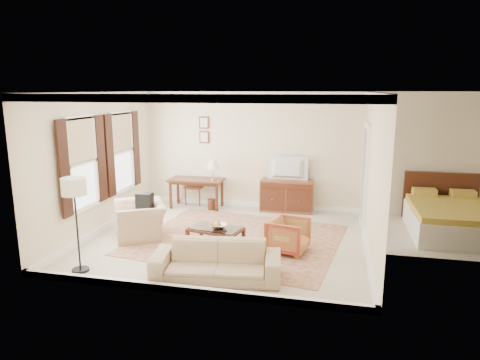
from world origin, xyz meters
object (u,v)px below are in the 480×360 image
at_px(sofa, 216,255).
at_px(striped_armchair, 288,234).
at_px(tv, 287,161).
at_px(sideboard, 287,196).
at_px(writing_desk, 196,183).
at_px(club_armchair, 140,214).
at_px(coffee_table, 216,232).

bearing_deg(sofa, striped_armchair, 46.99).
bearing_deg(striped_armchair, tv, 19.79).
distance_m(sideboard, tv, 0.86).
xyz_separation_m(writing_desk, sofa, (1.63, -3.92, -0.24)).
relative_size(striped_armchair, club_armchair, 0.64).
relative_size(sideboard, tv, 1.35).
height_order(coffee_table, striped_armchair, striped_armchair).
height_order(sideboard, sofa, sofa).
height_order(sideboard, striped_armchair, sideboard).
xyz_separation_m(striped_armchair, club_armchair, (-3.03, 0.19, 0.12)).
distance_m(coffee_table, striped_armchair, 1.36).
distance_m(coffee_table, club_armchair, 1.71).
height_order(writing_desk, sideboard, sideboard).
height_order(sideboard, tv, tv).
height_order(striped_armchair, club_armchair, club_armchair).
xyz_separation_m(striped_armchair, sofa, (-0.98, -1.39, 0.04)).
bearing_deg(coffee_table, club_armchair, 169.58).
bearing_deg(sofa, writing_desk, 104.73).
distance_m(writing_desk, tv, 2.36).
relative_size(writing_desk, sofa, 0.67).
xyz_separation_m(coffee_table, sofa, (0.37, -1.27, 0.08)).
bearing_deg(striped_armchair, coffee_table, 107.49).
relative_size(writing_desk, sideboard, 1.07).
distance_m(club_armchair, sofa, 2.59).
bearing_deg(sideboard, tv, -90.00).
distance_m(sideboard, striped_armchair, 2.72).
xyz_separation_m(writing_desk, sideboard, (2.27, 0.16, -0.24)).
bearing_deg(tv, sideboard, -90.00).
bearing_deg(striped_armchair, writing_desk, 58.34).
xyz_separation_m(sideboard, coffee_table, (-1.01, -2.82, -0.08)).
relative_size(sideboard, striped_armchair, 1.81).
bearing_deg(tv, coffee_table, 70.12).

